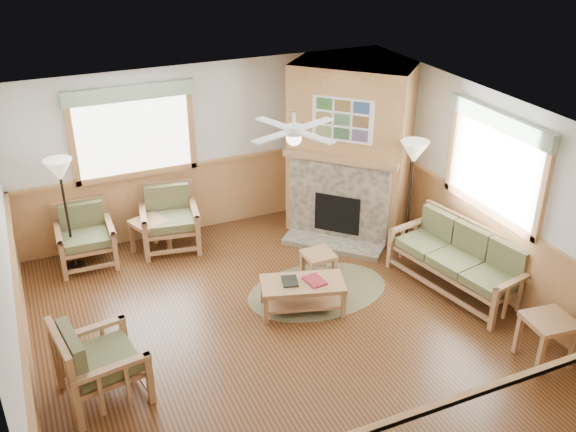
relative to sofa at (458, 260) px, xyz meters
name	(u,v)px	position (x,y,z in m)	size (l,w,h in m)	color
floor	(282,324)	(-2.55, 0.19, -0.45)	(6.00, 6.00, 0.01)	#4E2C15
ceiling	(280,123)	(-2.55, 0.19, 2.26)	(6.00, 6.00, 0.01)	white
wall_back	(206,149)	(-2.55, 3.19, 0.91)	(6.00, 0.02, 2.70)	silver
wall_front	(428,393)	(-2.55, -2.81, 0.91)	(6.00, 0.02, 2.70)	silver
wall_left	(11,288)	(-5.55, 0.19, 0.91)	(0.02, 6.00, 2.70)	silver
wall_right	(484,189)	(0.45, 0.19, 0.91)	(0.02, 6.00, 2.70)	silver
wainscot	(281,288)	(-2.55, 0.19, 0.11)	(6.00, 6.00, 1.10)	#AC7946
fireplace	(350,150)	(-0.50, 2.24, 0.91)	(2.20, 2.20, 2.70)	#AC7946
window_back	(127,83)	(-3.65, 3.15, 2.09)	(1.90, 0.16, 1.50)	white
window_right	(505,110)	(0.41, -0.01, 2.09)	(0.16, 1.90, 1.50)	white
ceiling_fan	(294,115)	(-2.25, 0.49, 2.22)	(1.24, 1.24, 0.36)	white
sofa	(458,260)	(0.00, 0.00, 0.00)	(0.79, 1.93, 0.89)	#9F724A
armchair_back_left	(85,237)	(-4.58, 2.74, 0.00)	(0.79, 0.79, 0.89)	#9F724A
armchair_back_right	(169,219)	(-3.32, 2.74, 0.03)	(0.84, 0.84, 0.94)	#9F724A
armchair_left	(101,360)	(-4.83, -0.20, 0.03)	(0.84, 0.84, 0.94)	#9F724A
coffee_table	(302,296)	(-2.17, 0.37, -0.23)	(1.08, 0.54, 0.43)	#9F724A
end_table_chairs	(150,236)	(-3.65, 2.70, -0.17)	(0.48, 0.46, 0.54)	#9F724A
end_table_sofa	(546,339)	(0.00, -1.69, -0.15)	(0.52, 0.50, 0.59)	#9F724A
footstool	(318,264)	(-1.59, 1.06, -0.26)	(0.42, 0.42, 0.36)	#9F724A
braided_rug	(317,291)	(-1.79, 0.69, -0.44)	(2.01, 2.01, 0.01)	brown
floor_lamp_left	(67,215)	(-4.78, 2.72, 0.41)	(0.39, 0.39, 1.71)	black
floor_lamp_right	(410,198)	(-0.06, 1.14, 0.46)	(0.41, 0.41, 1.80)	black
book_red	(315,280)	(-2.02, 0.32, 0.02)	(0.22, 0.30, 0.03)	maroon
book_dark	(290,280)	(-2.32, 0.44, 0.01)	(0.20, 0.27, 0.03)	black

